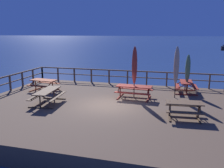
% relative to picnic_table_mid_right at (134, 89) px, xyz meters
% --- Properties ---
extents(ground_plane, '(600.00, 600.00, 0.00)m').
position_rel_picnic_table_mid_right_xyz_m(ground_plane, '(-1.16, -1.72, -1.43)').
color(ground_plane, navy).
extents(wooden_deck, '(15.05, 11.20, 0.86)m').
position_rel_picnic_table_mid_right_xyz_m(wooden_deck, '(-1.16, -1.72, -0.99)').
color(wooden_deck, brown).
rests_on(wooden_deck, ground).
extents(railing_waterside_far, '(14.85, 0.10, 1.09)m').
position_rel_picnic_table_mid_right_xyz_m(railing_waterside_far, '(-1.16, 3.73, 0.17)').
color(railing_waterside_far, brown).
rests_on(railing_waterside_far, wooden_deck).
extents(picnic_table_mid_right, '(2.19, 1.50, 0.78)m').
position_rel_picnic_table_mid_right_xyz_m(picnic_table_mid_right, '(0.00, 0.00, 0.00)').
color(picnic_table_mid_right, maroon).
rests_on(picnic_table_mid_right, wooden_deck).
extents(picnic_table_mid_centre, '(1.48, 1.68, 0.78)m').
position_rel_picnic_table_mid_right_xyz_m(picnic_table_mid_centre, '(3.10, 2.16, -0.02)').
color(picnic_table_mid_centre, maroon).
rests_on(picnic_table_mid_centre, wooden_deck).
extents(picnic_table_back_left, '(1.88, 1.56, 0.78)m').
position_rel_picnic_table_mid_right_xyz_m(picnic_table_back_left, '(-6.31, 0.25, -0.01)').
color(picnic_table_back_left, '#993819').
rests_on(picnic_table_back_left, wooden_deck).
extents(picnic_table_front_left, '(1.77, 1.53, 0.78)m').
position_rel_picnic_table_mid_right_xyz_m(picnic_table_front_left, '(2.83, -2.75, -0.01)').
color(picnic_table_front_left, brown).
rests_on(picnic_table_front_left, wooden_deck).
extents(picnic_table_mid_left, '(1.60, 2.32, 0.78)m').
position_rel_picnic_table_mid_right_xyz_m(picnic_table_mid_left, '(-4.53, -2.35, 0.00)').
color(picnic_table_mid_left, brown).
rests_on(picnic_table_mid_left, wooden_deck).
extents(patio_umbrella_short_back, '(0.32, 0.32, 3.14)m').
position_rel_picnic_table_mid_right_xyz_m(patio_umbrella_short_back, '(-0.02, 0.03, 1.43)').
color(patio_umbrella_short_back, '#4C3828').
rests_on(patio_umbrella_short_back, wooden_deck).
extents(patio_umbrella_tall_back_left, '(0.32, 0.32, 2.56)m').
position_rel_picnic_table_mid_right_xyz_m(patio_umbrella_tall_back_left, '(3.13, 2.11, 1.06)').
color(patio_umbrella_tall_back_left, '#4C3828').
rests_on(patio_umbrella_tall_back_left, wooden_deck).
extents(patio_umbrella_tall_mid_left, '(0.32, 0.32, 3.15)m').
position_rel_picnic_table_mid_right_xyz_m(patio_umbrella_tall_mid_left, '(2.40, 0.71, 1.44)').
color(patio_umbrella_tall_mid_left, '#4C3828').
rests_on(patio_umbrella_tall_mid_left, wooden_deck).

